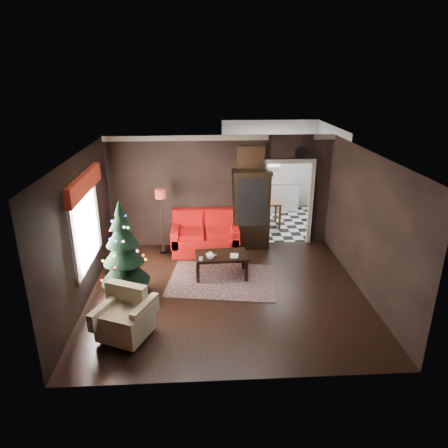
{
  "coord_description": "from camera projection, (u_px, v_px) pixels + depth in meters",
  "views": [
    {
      "loc": [
        -0.47,
        -7.22,
        4.23
      ],
      "look_at": [
        0.0,
        0.9,
        1.15
      ],
      "focal_mm": 32.64,
      "sensor_mm": 36.0,
      "label": 1
    }
  ],
  "objects": [
    {
      "name": "doorway",
      "position": [
        287.0,
        204.0,
        10.32
      ],
      "size": [
        1.1,
        0.1,
        2.1
      ],
      "primitive_type": null,
      "color": "silver",
      "rests_on": "ground"
    },
    {
      "name": "book",
      "position": [
        230.0,
        251.0,
        8.65
      ],
      "size": [
        0.17,
        0.04,
        0.23
      ],
      "primitive_type": "imported",
      "rotation": [
        0.0,
        0.0,
        -0.13
      ],
      "color": "#9C8964",
      "rests_on": "coffee_table"
    },
    {
      "name": "wall_right",
      "position": [
        367.0,
        225.0,
        7.92
      ],
      "size": [
        0.0,
        5.5,
        5.5
      ],
      "primitive_type": "plane",
      "rotation": [
        1.57,
        0.0,
        -1.57
      ],
      "color": "black",
      "rests_on": "ground"
    },
    {
      "name": "left_window",
      "position": [
        85.0,
        225.0,
        7.79
      ],
      "size": [
        0.05,
        1.6,
        1.4
      ],
      "primitive_type": "cube",
      "color": "white",
      "rests_on": "wall_left"
    },
    {
      "name": "loveseat",
      "position": [
        205.0,
        233.0,
        9.98
      ],
      "size": [
        1.7,
        0.9,
        1.0
      ],
      "primitive_type": null,
      "color": "maroon",
      "rests_on": "ground"
    },
    {
      "name": "coffee_table",
      "position": [
        221.0,
        265.0,
        8.86
      ],
      "size": [
        1.15,
        0.73,
        0.5
      ],
      "primitive_type": null,
      "rotation": [
        0.0,
        0.0,
        0.06
      ],
      "color": "black",
      "rests_on": "rug"
    },
    {
      "name": "kitchen_table",
      "position": [
        267.0,
        214.0,
        11.67
      ],
      "size": [
        0.7,
        0.7,
        0.75
      ],
      "primitive_type": null,
      "color": "#543B1A",
      "rests_on": "ground"
    },
    {
      "name": "wall_left",
      "position": [
        81.0,
        232.0,
        7.62
      ],
      "size": [
        0.0,
        5.5,
        5.5
      ],
      "primitive_type": "plane",
      "rotation": [
        1.57,
        0.0,
        1.57
      ],
      "color": "black",
      "rests_on": "ground"
    },
    {
      "name": "wall_back",
      "position": [
        220.0,
        192.0,
        10.11
      ],
      "size": [
        5.5,
        0.0,
        5.5
      ],
      "primitive_type": "plane",
      "rotation": [
        1.57,
        0.0,
        0.0
      ],
      "color": "black",
      "rests_on": "ground"
    },
    {
      "name": "painting",
      "position": [
        251.0,
        158.0,
        9.8
      ],
      "size": [
        0.62,
        0.05,
        0.52
      ],
      "primitive_type": "cube",
      "color": "tan",
      "rests_on": "wall_back"
    },
    {
      "name": "armchair",
      "position": [
        125.0,
        314.0,
        6.73
      ],
      "size": [
        1.04,
        1.04,
        0.8
      ],
      "primitive_type": null,
      "rotation": [
        0.0,
        0.0,
        -0.42
      ],
      "color": "tan",
      "rests_on": "ground"
    },
    {
      "name": "kitchen_floor",
      "position": [
        275.0,
        222.0,
        12.1
      ],
      "size": [
        3.0,
        3.0,
        0.0
      ],
      "primitive_type": "plane",
      "color": "white",
      "rests_on": "ground"
    },
    {
      "name": "curio_cabinet",
      "position": [
        251.0,
        211.0,
        10.09
      ],
      "size": [
        0.9,
        0.45,
        1.9
      ],
      "primitive_type": null,
      "color": "black",
      "rests_on": "ground"
    },
    {
      "name": "floor_lamp",
      "position": [
        162.0,
        221.0,
        9.78
      ],
      "size": [
        0.35,
        0.35,
        1.58
      ],
      "primitive_type": null,
      "rotation": [
        0.0,
        0.0,
        -0.38
      ],
      "color": "black",
      "rests_on": "ground"
    },
    {
      "name": "teapot",
      "position": [
        210.0,
        256.0,
        8.52
      ],
      "size": [
        0.2,
        0.2,
        0.17
      ],
      "primitive_type": null,
      "rotation": [
        0.0,
        0.0,
        -0.14
      ],
      "color": "white",
      "rests_on": "coffee_table"
    },
    {
      "name": "cup_a",
      "position": [
        207.0,
        254.0,
        8.71
      ],
      "size": [
        0.07,
        0.07,
        0.05
      ],
      "primitive_type": "cylinder",
      "rotation": [
        0.0,
        0.0,
        0.23
      ],
      "color": "white",
      "rests_on": "coffee_table"
    },
    {
      "name": "valance",
      "position": [
        84.0,
        184.0,
        7.51
      ],
      "size": [
        0.12,
        2.1,
        0.35
      ],
      "primitive_type": "cube",
      "color": "#A52918",
      "rests_on": "wall_left"
    },
    {
      "name": "wall_front",
      "position": [
        239.0,
        296.0,
        5.44
      ],
      "size": [
        5.5,
        0.0,
        5.5
      ],
      "primitive_type": "plane",
      "rotation": [
        -1.57,
        0.0,
        0.0
      ],
      "color": "black",
      "rests_on": "ground"
    },
    {
      "name": "rug",
      "position": [
        222.0,
        280.0,
        8.74
      ],
      "size": [
        2.49,
        1.97,
        0.01
      ],
      "primitive_type": "cube",
      "rotation": [
        0.0,
        0.0,
        -0.16
      ],
      "color": "#654C5C",
      "rests_on": "ground"
    },
    {
      "name": "cup_b",
      "position": [
        201.0,
        259.0,
        8.48
      ],
      "size": [
        0.09,
        0.09,
        0.07
      ],
      "primitive_type": "cylinder",
      "rotation": [
        0.0,
        0.0,
        0.21
      ],
      "color": "white",
      "rests_on": "coffee_table"
    },
    {
      "name": "floor",
      "position": [
        227.0,
        292.0,
        8.27
      ],
      "size": [
        5.5,
        5.5,
        0.0
      ],
      "primitive_type": "plane",
      "color": "black",
      "rests_on": "ground"
    },
    {
      "name": "kitchen_counter",
      "position": [
        269.0,
        196.0,
        13.06
      ],
      "size": [
        1.8,
        0.6,
        0.9
      ],
      "primitive_type": "cube",
      "color": "white",
      "rests_on": "ground"
    },
    {
      "name": "wall_clock",
      "position": [
        301.0,
        152.0,
        9.82
      ],
      "size": [
        0.32,
        0.32,
        0.06
      ],
      "primitive_type": "cylinder",
      "color": "white",
      "rests_on": "wall_back"
    },
    {
      "name": "ceiling",
      "position": [
        227.0,
        156.0,
        7.28
      ],
      "size": [
        5.5,
        5.5,
        0.0
      ],
      "primitive_type": "plane",
      "rotation": [
        3.14,
        0.0,
        0.0
      ],
      "color": "white",
      "rests_on": "ground"
    },
    {
      "name": "kitchen_window",
      "position": [
        269.0,
        156.0,
        12.85
      ],
      "size": [
        0.7,
        0.06,
        0.7
      ],
      "primitive_type": "cube",
      "color": "white",
      "rests_on": "ground"
    },
    {
      "name": "christmas_tree",
      "position": [
        123.0,
        248.0,
        7.78
      ],
      "size": [
        1.24,
        1.24,
        1.8
      ],
      "primitive_type": null,
      "rotation": [
        0.0,
        0.0,
        -0.41
      ],
      "color": "black",
      "rests_on": "ground"
    }
  ]
}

